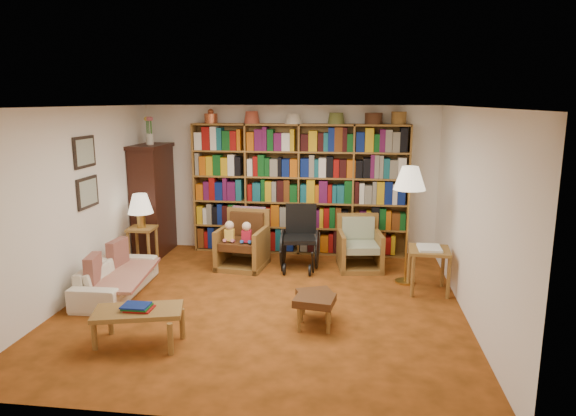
% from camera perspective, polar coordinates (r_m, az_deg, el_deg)
% --- Properties ---
extents(floor, '(5.00, 5.00, 0.00)m').
position_cam_1_polar(floor, '(6.76, -2.65, -10.53)').
color(floor, '#A04C18').
rests_on(floor, ground).
extents(ceiling, '(5.00, 5.00, 0.00)m').
position_cam_1_polar(ceiling, '(6.26, -2.87, 11.16)').
color(ceiling, white).
rests_on(ceiling, wall_back).
extents(wall_back, '(5.00, 0.00, 5.00)m').
position_cam_1_polar(wall_back, '(8.83, 0.09, 3.23)').
color(wall_back, white).
rests_on(wall_back, floor).
extents(wall_front, '(5.00, 0.00, 5.00)m').
position_cam_1_polar(wall_front, '(4.04, -9.01, -7.42)').
color(wall_front, white).
rests_on(wall_front, floor).
extents(wall_left, '(0.00, 5.00, 5.00)m').
position_cam_1_polar(wall_left, '(7.26, -22.58, 0.42)').
color(wall_left, white).
rests_on(wall_left, floor).
extents(wall_right, '(0.00, 5.00, 5.00)m').
position_cam_1_polar(wall_right, '(6.45, 19.68, -0.70)').
color(wall_right, white).
rests_on(wall_right, floor).
extents(bookshelf, '(3.60, 0.30, 2.42)m').
position_cam_1_polar(bookshelf, '(8.65, 1.26, 2.51)').
color(bookshelf, brown).
rests_on(bookshelf, floor).
extents(curio_cabinet, '(0.50, 0.95, 2.40)m').
position_cam_1_polar(curio_cabinet, '(8.97, -14.77, 1.05)').
color(curio_cabinet, black).
rests_on(curio_cabinet, floor).
extents(framed_pictures, '(0.03, 0.52, 0.97)m').
position_cam_1_polar(framed_pictures, '(7.45, -21.53, 3.71)').
color(framed_pictures, black).
rests_on(framed_pictures, wall_left).
extents(sofa, '(1.58, 0.66, 0.46)m').
position_cam_1_polar(sofa, '(7.38, -18.54, -7.31)').
color(sofa, silver).
rests_on(sofa, floor).
extents(sofa_throw, '(0.92, 1.49, 0.04)m').
position_cam_1_polar(sofa_throw, '(7.34, -18.22, -6.81)').
color(sofa_throw, beige).
rests_on(sofa_throw, sofa).
extents(cushion_left, '(0.16, 0.41, 0.40)m').
position_cam_1_polar(cushion_left, '(7.67, -18.40, -4.84)').
color(cushion_left, maroon).
rests_on(cushion_left, sofa).
extents(cushion_right, '(0.19, 0.40, 0.39)m').
position_cam_1_polar(cushion_right, '(7.08, -20.84, -6.41)').
color(cushion_right, maroon).
rests_on(cushion_right, sofa).
extents(side_table_lamp, '(0.41, 0.41, 0.64)m').
position_cam_1_polar(side_table_lamp, '(8.35, -15.88, -3.25)').
color(side_table_lamp, brown).
rests_on(side_table_lamp, floor).
extents(table_lamp, '(0.39, 0.39, 0.53)m').
position_cam_1_polar(table_lamp, '(8.23, -16.09, 0.34)').
color(table_lamp, '#B68B3A').
rests_on(table_lamp, side_table_lamp).
extents(armchair_leather, '(0.80, 0.83, 0.90)m').
position_cam_1_polar(armchair_leather, '(8.15, -4.97, -3.89)').
color(armchair_leather, brown).
rests_on(armchair_leather, floor).
extents(armchair_sage, '(0.75, 0.77, 0.82)m').
position_cam_1_polar(armchair_sage, '(8.14, 7.99, -4.40)').
color(armchair_sage, brown).
rests_on(armchair_sage, floor).
extents(wheelchair, '(0.57, 0.79, 0.99)m').
position_cam_1_polar(wheelchair, '(8.01, 1.34, -3.51)').
color(wheelchair, black).
rests_on(wheelchair, floor).
extents(floor_lamp, '(0.45, 0.45, 1.69)m').
position_cam_1_polar(floor_lamp, '(7.31, 13.36, 2.71)').
color(floor_lamp, '#B68B3A').
rests_on(floor_lamp, floor).
extents(side_table_papers, '(0.57, 0.57, 0.64)m').
position_cam_1_polar(side_table_papers, '(7.24, 15.41, -5.16)').
color(side_table_papers, brown).
rests_on(side_table_papers, floor).
extents(footstool_a, '(0.50, 0.47, 0.34)m').
position_cam_1_polar(footstool_a, '(6.22, 3.04, -9.81)').
color(footstool_a, '#533116').
rests_on(footstool_a, floor).
extents(footstool_b, '(0.49, 0.44, 0.38)m').
position_cam_1_polar(footstool_b, '(5.98, 2.98, -10.45)').
color(footstool_b, '#533116').
rests_on(footstool_b, floor).
extents(coffee_table, '(1.01, 0.68, 0.45)m').
position_cam_1_polar(coffee_table, '(5.81, -16.30, -11.25)').
color(coffee_table, brown).
rests_on(coffee_table, floor).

